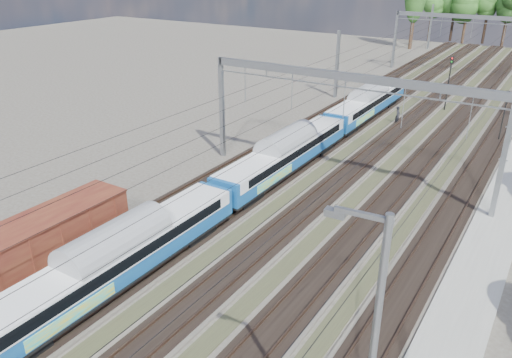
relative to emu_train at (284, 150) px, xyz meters
The scene contains 8 objects.
track_bed 16.84m from the emu_train, 74.37° to the left, with size 21.00×130.00×0.34m.
platform 18.88m from the emu_train, 28.39° to the right, with size 3.00×70.00×0.30m, color gray.
catenary 24.60m from the emu_train, 78.51° to the left, with size 25.65×130.00×9.00m.
emu_train is the anchor object (origin of this frame).
freight_boxcar 21.60m from the emu_train, 102.03° to the right, with size 2.82×13.62×3.51m.
worker 19.54m from the emu_train, 79.70° to the left, with size 0.71×0.47×1.96m, color black.
signal_near 28.40m from the emu_train, 76.56° to the left, with size 0.44×0.40×6.33m.
signal_far 23.60m from the emu_train, 54.00° to the left, with size 0.35×0.32×5.09m.
Camera 1 is at (14.09, -4.68, 16.75)m, focal length 35.00 mm.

